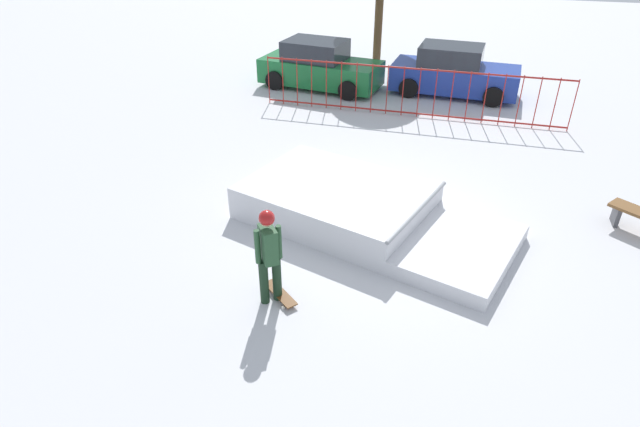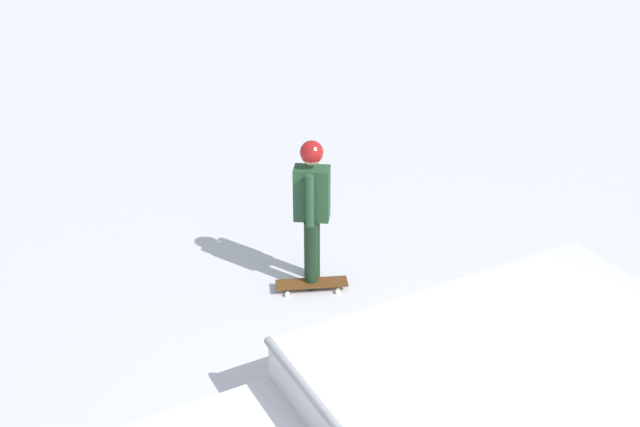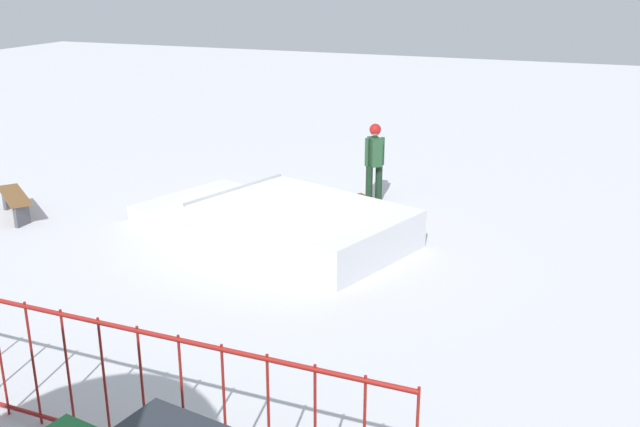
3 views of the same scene
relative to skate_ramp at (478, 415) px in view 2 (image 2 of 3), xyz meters
name	(u,v)px [view 2 (image 2 of 3)]	position (x,y,z in m)	size (l,w,h in m)	color
skate_ramp	(478,415)	(0.00, 0.00, 0.00)	(5.95, 4.19, 0.74)	silver
skater	(312,203)	(-0.89, -2.76, 0.69)	(0.40, 0.44, 1.73)	black
skateboard	(312,283)	(-0.77, -2.66, -0.24)	(0.74, 0.67, 0.09)	#593314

